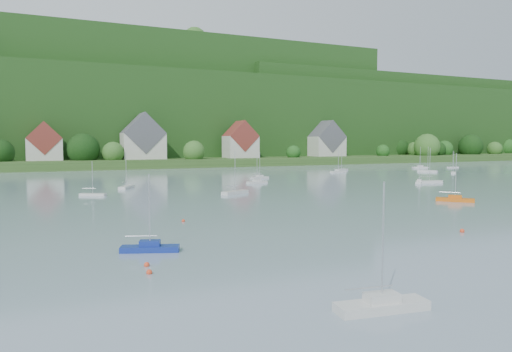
# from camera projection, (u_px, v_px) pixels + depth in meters

# --- Properties ---
(far_shore_strip) EXTENTS (600.00, 60.00, 3.00)m
(far_shore_strip) POSITION_uv_depth(u_px,v_px,m) (125.00, 162.00, 192.61)
(far_shore_strip) COLOR #2A4C1C
(far_shore_strip) RESTS_ON ground
(forested_ridge) EXTENTS (620.00, 181.22, 69.89)m
(forested_ridge) POSITION_uv_depth(u_px,v_px,m) (106.00, 117.00, 253.65)
(forested_ridge) COLOR #154014
(forested_ridge) RESTS_ON ground
(village_building_1) EXTENTS (12.00, 9.36, 14.00)m
(village_building_1) POSITION_uv_depth(u_px,v_px,m) (44.00, 144.00, 169.86)
(village_building_1) COLOR beige
(village_building_1) RESTS_ON far_shore_strip
(village_building_2) EXTENTS (16.00, 11.44, 18.00)m
(village_building_2) POSITION_uv_depth(u_px,v_px,m) (143.00, 140.00, 183.08)
(village_building_2) COLOR beige
(village_building_2) RESTS_ON far_shore_strip
(village_building_3) EXTENTS (13.00, 10.40, 15.50)m
(village_building_3) POSITION_uv_depth(u_px,v_px,m) (241.00, 142.00, 197.59)
(village_building_3) COLOR beige
(village_building_3) RESTS_ON far_shore_strip
(village_building_4) EXTENTS (15.00, 10.40, 16.50)m
(village_building_4) POSITION_uv_depth(u_px,v_px,m) (327.00, 142.00, 219.53)
(village_building_4) COLOR beige
(village_building_4) RESTS_ON far_shore_strip
(near_sailboat_0) EXTENTS (5.74, 2.27, 7.54)m
(near_sailboat_0) POSITION_uv_depth(u_px,v_px,m) (382.00, 304.00, 27.39)
(near_sailboat_0) COLOR silver
(near_sailboat_0) RESTS_ON ground
(near_sailboat_1) EXTENTS (5.34, 3.10, 6.96)m
(near_sailboat_1) POSITION_uv_depth(u_px,v_px,m) (150.00, 247.00, 42.18)
(near_sailboat_1) COLOR navy
(near_sailboat_1) RESTS_ON ground
(near_sailboat_5) EXTENTS (5.12, 5.47, 7.91)m
(near_sailboat_5) POSITION_uv_depth(u_px,v_px,m) (455.00, 199.00, 77.25)
(near_sailboat_5) COLOR orange
(near_sailboat_5) RESTS_ON ground
(mooring_buoy_0) EXTENTS (0.45, 0.45, 0.45)m
(mooring_buoy_0) POSITION_uv_depth(u_px,v_px,m) (147.00, 266.00, 37.20)
(mooring_buoy_0) COLOR #F24722
(mooring_buoy_0) RESTS_ON ground
(mooring_buoy_2) EXTENTS (0.51, 0.51, 0.51)m
(mooring_buoy_2) POSITION_uv_depth(u_px,v_px,m) (462.00, 232.00, 51.16)
(mooring_buoy_2) COLOR #F24722
(mooring_buoy_2) RESTS_ON ground
(mooring_buoy_3) EXTENTS (0.41, 0.41, 0.41)m
(mooring_buoy_3) POSITION_uv_depth(u_px,v_px,m) (183.00, 222.00, 57.90)
(mooring_buoy_3) COLOR #F24722
(mooring_buoy_3) RESTS_ON ground
(mooring_buoy_5) EXTENTS (0.45, 0.45, 0.45)m
(mooring_buoy_5) POSITION_uv_depth(u_px,v_px,m) (149.00, 274.00, 35.06)
(mooring_buoy_5) COLOR #F24722
(mooring_buoy_5) RESTS_ON ground
(far_sailboat_cluster) EXTENTS (200.93, 65.43, 8.71)m
(far_sailboat_cluster) POSITION_uv_depth(u_px,v_px,m) (219.00, 179.00, 119.38)
(far_sailboat_cluster) COLOR silver
(far_sailboat_cluster) RESTS_ON ground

